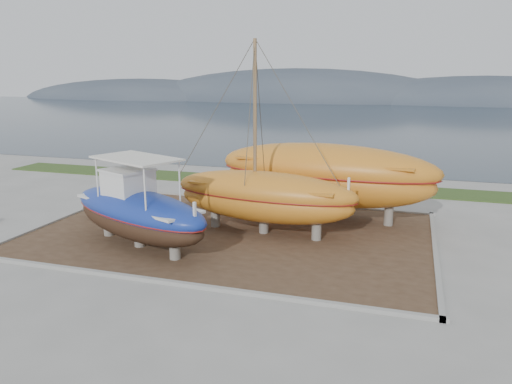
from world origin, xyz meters
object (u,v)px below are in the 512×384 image
(blue_caique, at_px, (137,203))
(white_dinghy, at_px, (121,207))
(orange_bare_hull, at_px, (325,182))
(orange_sailboat, at_px, (264,140))

(blue_caique, distance_m, white_dinghy, 4.89)
(orange_bare_hull, bearing_deg, orange_sailboat, -116.77)
(orange_sailboat, xyz_separation_m, orange_bare_hull, (2.24, 3.36, -2.51))
(blue_caique, height_order, white_dinghy, blue_caique)
(orange_bare_hull, bearing_deg, blue_caique, -128.21)
(blue_caique, relative_size, white_dinghy, 2.07)
(white_dinghy, relative_size, orange_bare_hull, 0.34)
(white_dinghy, bearing_deg, orange_bare_hull, -1.20)
(orange_bare_hull, bearing_deg, white_dinghy, -154.83)
(blue_caique, relative_size, orange_sailboat, 0.91)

